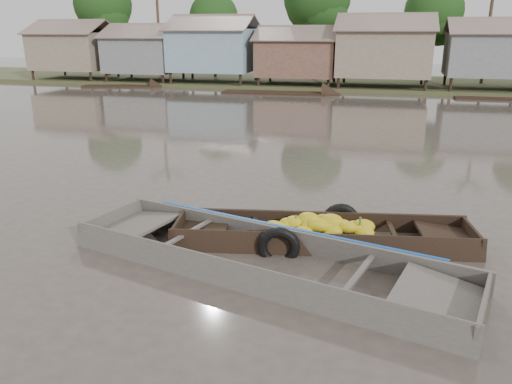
# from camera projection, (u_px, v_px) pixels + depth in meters

# --- Properties ---
(ground) EXTENTS (120.00, 120.00, 0.00)m
(ground) POSITION_uv_depth(u_px,v_px,m) (232.00, 244.00, 10.45)
(ground) COLOR #473E36
(ground) RESTS_ON ground
(riverbank) EXTENTS (120.00, 12.47, 10.22)m
(riverbank) POSITION_uv_depth(u_px,v_px,m) (392.00, 46.00, 38.09)
(riverbank) COLOR #384723
(riverbank) RESTS_ON ground
(banana_boat) EXTENTS (6.40, 2.52, 0.89)m
(banana_boat) POSITION_uv_depth(u_px,v_px,m) (317.00, 234.00, 10.48)
(banana_boat) COLOR black
(banana_boat) RESTS_ON ground
(viewer_boat) EXTENTS (8.02, 3.95, 0.62)m
(viewer_boat) POSITION_uv_depth(u_px,v_px,m) (264.00, 265.00, 9.39)
(viewer_boat) COLOR #46403B
(viewer_boat) RESTS_ON ground
(distant_boats) EXTENTS (44.33, 3.28, 0.35)m
(distant_boats) POSITION_uv_depth(u_px,v_px,m) (412.00, 98.00, 32.86)
(distant_boats) COLOR black
(distant_boats) RESTS_ON ground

